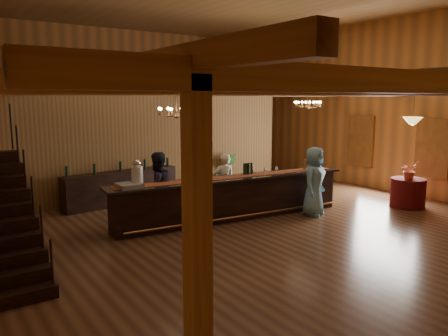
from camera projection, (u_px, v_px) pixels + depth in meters
floor at (239, 217)px, 11.14m from camera, size 14.00×14.00×0.00m
wall_back at (129, 105)px, 16.41m from camera, size 12.00×0.10×5.50m
wall_right at (389, 106)px, 14.05m from camera, size 0.10×14.00×5.50m
beam_grid at (227, 89)px, 11.04m from camera, size 11.90×13.90×0.39m
support_posts at (251, 157)px, 10.48m from camera, size 9.20×10.20×3.20m
partition_wall at (159, 146)px, 13.47m from camera, size 9.00×0.18×3.10m
window_right_front at (433, 148)px, 12.91m from camera, size 0.12×1.05×1.75m
window_right_back at (361, 141)px, 15.03m from camera, size 0.12×1.05×1.75m
staircase at (4, 219)px, 7.34m from camera, size 1.00×2.80×2.00m
backroom_boxes at (140, 169)px, 15.38m from camera, size 4.10×0.60×1.10m
tasting_bar at (232, 198)px, 10.93m from camera, size 6.42×1.43×1.07m
beverage_dispenser at (137, 173)px, 9.70m from camera, size 0.26×0.26×0.60m
glass_rack_tray at (129, 186)px, 9.55m from camera, size 0.50×0.50×0.10m
raffle_drum at (308, 164)px, 11.90m from camera, size 0.34×0.24×0.30m
bar_bottle_0 at (244, 169)px, 11.14m from camera, size 0.07×0.07×0.30m
bar_bottle_1 at (246, 169)px, 11.16m from camera, size 0.07×0.07×0.30m
bar_bottle_2 at (248, 169)px, 11.19m from camera, size 0.07×0.07×0.30m
bar_bottle_3 at (252, 169)px, 11.24m from camera, size 0.07×0.07×0.30m
backbar_shelf at (121, 188)px, 12.48m from camera, size 3.42×0.90×0.95m
round_table at (408, 193)px, 12.14m from camera, size 0.93×0.93×0.81m
chandelier_left at (176, 111)px, 9.45m from camera, size 0.80×0.80×0.63m
chandelier_right at (308, 104)px, 13.27m from camera, size 0.80×0.80×0.53m
pendant_lamp at (413, 121)px, 11.82m from camera, size 0.52×0.52×0.90m
bartender at (224, 183)px, 11.63m from camera, size 0.66×0.53×1.56m
staff_second at (157, 188)px, 10.42m from camera, size 0.95×0.80×1.75m
guest at (314, 181)px, 11.23m from camera, size 1.03×0.88×1.78m
floor_plant at (228, 170)px, 14.74m from camera, size 0.75×0.65×1.19m
table_flowers at (409, 170)px, 11.93m from camera, size 0.46×0.40×0.50m
table_vase at (411, 172)px, 12.14m from camera, size 0.19×0.19×0.31m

